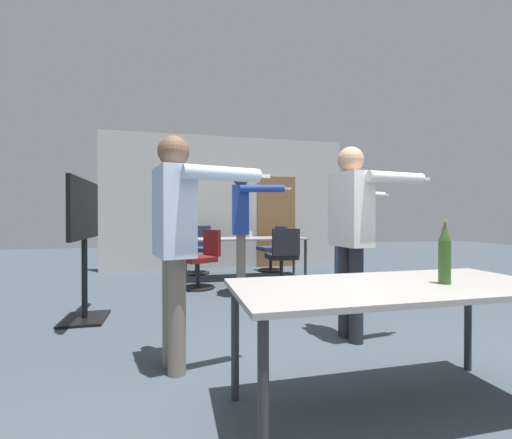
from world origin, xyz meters
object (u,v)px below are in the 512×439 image
(person_near_casual, at_px, (343,222))
(person_right_polo, at_px, (242,218))
(tv_screen, at_px, (84,232))
(office_chair_side_rolled, at_px, (283,259))
(person_far_watching, at_px, (352,222))
(beer_bottle, at_px, (445,254))
(office_chair_far_left, at_px, (197,251))
(office_chair_mid_tucked, at_px, (274,250))
(drink_cup, at_px, (250,234))
(office_chair_near_pushed, at_px, (202,261))
(person_left_plaid, at_px, (176,228))

(person_near_casual, distance_m, person_right_polo, 1.45)
(tv_screen, relative_size, office_chair_side_rolled, 1.63)
(person_far_watching, height_order, beer_bottle, person_far_watching)
(office_chair_far_left, bearing_deg, office_chair_mid_tucked, -161.62)
(beer_bottle, bearing_deg, tv_screen, 136.17)
(person_right_polo, relative_size, office_chair_far_left, 1.92)
(office_chair_far_left, relative_size, office_chair_mid_tucked, 1.02)
(office_chair_far_left, relative_size, beer_bottle, 2.53)
(office_chair_side_rolled, distance_m, office_chair_far_left, 2.11)
(drink_cup, bearing_deg, office_chair_near_pushed, -139.66)
(person_near_casual, bearing_deg, drink_cup, -167.68)
(tv_screen, xyz_separation_m, person_near_casual, (3.32, 0.40, 0.10))
(tv_screen, relative_size, beer_bottle, 4.12)
(tv_screen, xyz_separation_m, person_left_plaid, (0.97, -1.46, 0.09))
(office_chair_mid_tucked, bearing_deg, person_far_watching, 161.37)
(person_near_casual, xyz_separation_m, office_chair_side_rolled, (-0.66, 0.78, -0.62))
(person_far_watching, relative_size, office_chair_mid_tucked, 1.91)
(person_far_watching, bearing_deg, office_chair_side_rolled, 169.75)
(person_right_polo, height_order, office_chair_side_rolled, person_right_polo)
(person_far_watching, relative_size, drink_cup, 16.24)
(person_far_watching, bearing_deg, person_near_casual, 146.92)
(person_near_casual, height_order, office_chair_mid_tucked, person_near_casual)
(drink_cup, bearing_deg, beer_bottle, -88.27)
(tv_screen, height_order, person_left_plaid, person_left_plaid)
(drink_cup, bearing_deg, person_near_casual, -62.14)
(person_far_watching, distance_m, office_chair_mid_tucked, 4.11)
(person_left_plaid, bearing_deg, drink_cup, 145.99)
(person_right_polo, distance_m, office_chair_near_pushed, 1.09)
(person_near_casual, relative_size, drink_cup, 15.84)
(person_far_watching, bearing_deg, office_chair_near_pushed, -163.77)
(person_near_casual, relative_size, office_chair_far_left, 1.83)
(office_chair_far_left, height_order, office_chair_mid_tucked, office_chair_far_left)
(tv_screen, xyz_separation_m, beer_bottle, (2.49, -2.39, -0.04))
(office_chair_near_pushed, distance_m, drink_cup, 1.32)
(person_right_polo, xyz_separation_m, office_chair_near_pushed, (-0.52, 0.67, -0.68))
(person_near_casual, distance_m, drink_cup, 2.09)
(office_chair_far_left, height_order, office_chair_near_pushed, office_chair_far_left)
(office_chair_far_left, bearing_deg, drink_cup, 166.06)
(person_right_polo, height_order, drink_cup, person_right_polo)
(person_far_watching, xyz_separation_m, person_near_casual, (0.77, 1.61, -0.02))
(tv_screen, bearing_deg, office_chair_near_pushed, -44.39)
(person_right_polo, height_order, office_chair_mid_tucked, person_right_polo)
(person_right_polo, bearing_deg, person_left_plaid, -9.64)
(person_far_watching, distance_m, drink_cup, 3.46)
(office_chair_mid_tucked, bearing_deg, drink_cup, 119.93)
(person_near_casual, height_order, office_chair_near_pushed, person_near_casual)
(drink_cup, bearing_deg, person_left_plaid, -110.49)
(person_left_plaid, relative_size, drink_cup, 15.84)
(person_left_plaid, bearing_deg, tv_screen, -160.03)
(person_right_polo, distance_m, office_chair_far_left, 2.29)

